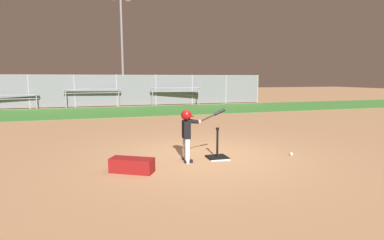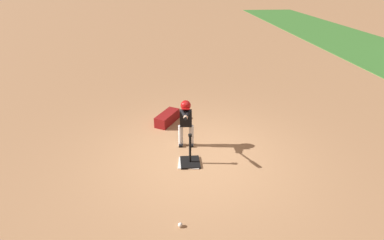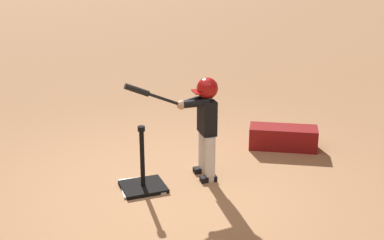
% 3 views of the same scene
% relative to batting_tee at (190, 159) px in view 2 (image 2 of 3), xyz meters
% --- Properties ---
extents(ground_plane, '(90.00, 90.00, 0.00)m').
position_rel_batting_tee_xyz_m(ground_plane, '(-0.21, 0.22, -0.09)').
color(ground_plane, '#AD7F56').
extents(home_plate, '(0.48, 0.48, 0.02)m').
position_rel_batting_tee_xyz_m(home_plate, '(0.01, -0.03, -0.08)').
color(home_plate, white).
rests_on(home_plate, ground_plane).
extents(batting_tee, '(0.45, 0.41, 0.70)m').
position_rel_batting_tee_xyz_m(batting_tee, '(0.00, 0.00, 0.00)').
color(batting_tee, black).
rests_on(batting_tee, ground_plane).
extents(batter_child, '(1.00, 0.36, 1.15)m').
position_rel_batting_tee_xyz_m(batter_child, '(-0.71, -0.04, 0.63)').
color(batter_child, silver).
rests_on(batter_child, ground_plane).
extents(baseball, '(0.07, 0.07, 0.07)m').
position_rel_batting_tee_xyz_m(baseball, '(1.76, -0.29, -0.05)').
color(baseball, white).
rests_on(baseball, ground_plane).
extents(equipment_bag, '(0.89, 0.69, 0.28)m').
position_rel_batting_tee_xyz_m(equipment_bag, '(-1.96, -0.47, 0.05)').
color(equipment_bag, maroon).
rests_on(equipment_bag, ground_plane).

